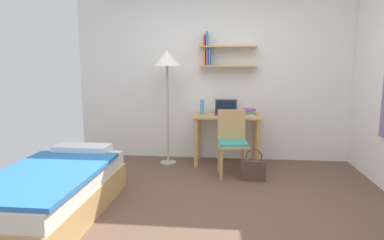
% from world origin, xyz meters
% --- Properties ---
extents(ground_plane, '(5.28, 5.28, 0.00)m').
position_xyz_m(ground_plane, '(0.00, 0.00, 0.00)').
color(ground_plane, brown).
extents(wall_back, '(4.40, 0.27, 2.60)m').
position_xyz_m(wall_back, '(0.00, 2.02, 1.31)').
color(wall_back, white).
rests_on(wall_back, ground_plane).
extents(bed, '(0.93, 1.87, 0.54)m').
position_xyz_m(bed, '(-1.54, -0.28, 0.24)').
color(bed, tan).
rests_on(bed, ground_plane).
extents(desk, '(0.97, 0.56, 0.74)m').
position_xyz_m(desk, '(0.15, 1.70, 0.60)').
color(desk, tan).
rests_on(desk, ground_plane).
extents(desk_chair, '(0.44, 0.43, 0.87)m').
position_xyz_m(desk_chair, '(0.22, 1.19, 0.48)').
color(desk_chair, tan).
rests_on(desk_chair, ground_plane).
extents(standing_lamp, '(0.41, 0.41, 1.67)m').
position_xyz_m(standing_lamp, '(-0.72, 1.62, 1.48)').
color(standing_lamp, '#B2A893').
rests_on(standing_lamp, ground_plane).
extents(laptop, '(0.33, 0.22, 0.22)m').
position_xyz_m(laptop, '(0.13, 1.78, 0.80)').
color(laptop, '#2D2D33').
rests_on(laptop, desk).
extents(water_bottle, '(0.06, 0.06, 0.22)m').
position_xyz_m(water_bottle, '(-0.22, 1.74, 0.85)').
color(water_bottle, '#4C99DB').
rests_on(water_bottle, desk).
extents(book_stack, '(0.20, 0.23, 0.09)m').
position_xyz_m(book_stack, '(0.47, 1.72, 0.79)').
color(book_stack, silver).
rests_on(book_stack, desk).
extents(handbag, '(0.30, 0.11, 0.42)m').
position_xyz_m(handbag, '(0.50, 0.98, 0.14)').
color(handbag, '#4C382D').
rests_on(handbag, ground_plane).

